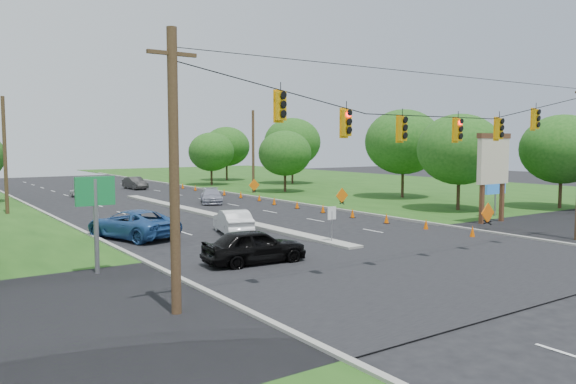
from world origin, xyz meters
TOP-DOWN VIEW (x-y plane):
  - ground at (0.00, 0.00)m, footprint 160.00×160.00m
  - grass_right at (30.00, 20.00)m, footprint 40.00×160.00m
  - cross_street at (0.00, 0.00)m, footprint 160.00×14.00m
  - curb_left at (-10.10, 30.00)m, footprint 0.25×110.00m
  - curb_right at (10.10, 30.00)m, footprint 0.25×110.00m
  - median at (0.00, 21.00)m, footprint 1.00×34.00m
  - median_sign at (0.00, 6.00)m, footprint 0.55×0.06m
  - signal_span at (-0.05, -1.00)m, footprint 25.60×0.32m
  - utility_pole_far_left at (-12.50, 30.00)m, footprint 0.28×0.28m
  - utility_pole_far_right at (12.50, 35.00)m, footprint 0.28×0.28m
  - pylon_sign at (14.31, 6.20)m, footprint 5.90×2.30m
  - cone_0 at (8.03, 3.00)m, footprint 0.32×0.32m
  - cone_1 at (8.03, 6.50)m, footprint 0.32×0.32m
  - cone_2 at (8.03, 10.00)m, footprint 0.32×0.32m
  - cone_3 at (8.03, 13.50)m, footprint 0.32×0.32m
  - cone_4 at (8.03, 17.00)m, footprint 0.32×0.32m
  - cone_5 at (8.03, 20.50)m, footprint 0.32×0.32m
  - cone_6 at (8.03, 24.00)m, footprint 0.32×0.32m
  - cone_7 at (8.63, 27.50)m, footprint 0.32×0.32m
  - cone_8 at (8.63, 31.00)m, footprint 0.32×0.32m
  - cone_9 at (8.63, 34.50)m, footprint 0.32×0.32m
  - cone_10 at (8.63, 38.00)m, footprint 0.32×0.32m
  - cone_11 at (8.63, 41.50)m, footprint 0.32×0.32m
  - cone_12 at (8.63, 45.00)m, footprint 0.32×0.32m
  - cone_13 at (8.63, 48.50)m, footprint 0.32×0.32m
  - work_sign_0 at (10.80, 4.00)m, footprint 1.27×0.58m
  - work_sign_1 at (10.80, 18.00)m, footprint 1.27×0.58m
  - work_sign_2 at (10.80, 32.00)m, footprint 1.27×0.58m
  - tree_7 at (18.00, 12.00)m, footprint 6.72×6.72m
  - tree_8 at (22.00, 22.00)m, footprint 7.56×7.56m
  - tree_9 at (16.00, 34.00)m, footprint 5.88×5.88m
  - tree_10 at (24.00, 44.00)m, footprint 7.56×7.56m
  - tree_11 at (20.00, 55.00)m, footprint 6.72×6.72m
  - tree_12 at (14.00, 48.00)m, footprint 5.88×5.88m
  - tree_13 at (26.00, 8.00)m, footprint 6.72×6.72m
  - black_sedan at (-6.02, 4.09)m, footprint 4.90×2.27m
  - white_sedan at (-2.71, 12.11)m, footprint 2.70×4.74m
  - blue_pickup at (-8.24, 14.03)m, footprint 4.54×6.53m
  - silver_car_far at (4.08, 28.39)m, footprint 3.50×4.91m
  - silver_car_oncoming at (-4.14, 40.34)m, footprint 2.29×4.15m
  - dark_car_receding at (3.71, 47.67)m, footprint 1.83×4.52m

SIDE VIEW (x-z plane):
  - ground at x=0.00m, z-range 0.00..0.00m
  - grass_right at x=30.00m, z-range -0.03..0.03m
  - cross_street at x=0.00m, z-range -0.01..0.01m
  - curb_left at x=-10.10m, z-range -0.08..0.08m
  - curb_right at x=10.10m, z-range -0.08..0.08m
  - median at x=0.00m, z-range -0.09..0.09m
  - cone_0 at x=8.03m, z-range 0.00..0.70m
  - cone_1 at x=8.03m, z-range 0.00..0.70m
  - cone_2 at x=8.03m, z-range 0.00..0.70m
  - cone_3 at x=8.03m, z-range 0.00..0.70m
  - cone_4 at x=8.03m, z-range 0.00..0.70m
  - cone_5 at x=8.03m, z-range 0.00..0.70m
  - cone_6 at x=8.03m, z-range 0.00..0.70m
  - cone_7 at x=8.63m, z-range 0.00..0.70m
  - cone_8 at x=8.63m, z-range 0.00..0.70m
  - cone_9 at x=8.63m, z-range 0.00..0.70m
  - cone_10 at x=8.63m, z-range 0.00..0.70m
  - cone_11 at x=8.63m, z-range 0.00..0.70m
  - cone_12 at x=8.63m, z-range 0.00..0.70m
  - cone_13 at x=8.63m, z-range 0.00..0.70m
  - silver_car_far at x=4.08m, z-range 0.00..1.32m
  - silver_car_oncoming at x=-4.14m, z-range 0.00..1.34m
  - dark_car_receding at x=3.71m, z-range 0.00..1.46m
  - white_sedan at x=-2.71m, z-range 0.00..1.48m
  - black_sedan at x=-6.02m, z-range 0.00..1.63m
  - blue_pickup at x=-8.24m, z-range 0.00..1.66m
  - work_sign_0 at x=10.80m, z-range 0.41..1.78m
  - work_sign_1 at x=10.80m, z-range 0.41..1.78m
  - work_sign_2 at x=10.80m, z-range 0.41..1.78m
  - median_sign at x=0.00m, z-range 0.44..2.49m
  - pylon_sign at x=14.31m, z-range 0.94..7.06m
  - tree_9 at x=16.00m, z-range 0.91..7.77m
  - tree_12 at x=14.00m, z-range 0.91..7.77m
  - utility_pole_far_left at x=-12.50m, z-range 0.00..9.00m
  - utility_pole_far_right at x=12.50m, z-range 0.00..9.00m
  - tree_7 at x=18.00m, z-range 1.04..8.88m
  - tree_11 at x=20.00m, z-range 1.04..8.88m
  - tree_13 at x=26.00m, z-range 1.04..8.88m
  - signal_span at x=-0.05m, z-range 0.47..9.47m
  - tree_8 at x=22.00m, z-range 1.17..9.99m
  - tree_10 at x=24.00m, z-range 1.17..9.99m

